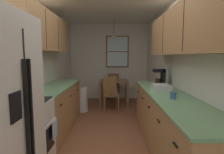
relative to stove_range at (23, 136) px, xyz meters
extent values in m
plane|color=brown|center=(0.99, 1.49, -0.47)|extent=(12.00, 12.00, 0.00)
cube|color=silver|center=(-0.36, 1.49, 0.80)|extent=(0.10, 9.00, 2.55)
cube|color=silver|center=(2.34, 1.49, 0.80)|extent=(0.10, 9.00, 2.55)
cube|color=silver|center=(0.99, 4.14, 0.80)|extent=(4.40, 0.10, 2.55)
cube|color=black|center=(0.42, -0.72, 0.39)|extent=(0.01, 0.01, 1.66)
cube|color=black|center=(0.43, -0.76, 0.39)|extent=(0.02, 0.02, 1.18)
cube|color=black|center=(0.43, -0.68, 0.39)|extent=(0.02, 0.02, 1.18)
cube|color=black|center=(0.42, -0.89, 0.63)|extent=(0.01, 0.15, 0.22)
cube|color=beige|center=(0.42, -0.73, 0.95)|extent=(0.01, 0.05, 0.07)
cube|color=white|center=(0.00, 0.00, -0.02)|extent=(0.62, 0.61, 0.90)
cube|color=black|center=(0.32, 0.00, -0.05)|extent=(0.01, 0.42, 0.30)
cube|color=silver|center=(0.34, 0.00, 0.16)|extent=(0.02, 0.48, 0.02)
cube|color=black|center=(0.00, 0.00, 0.44)|extent=(0.59, 0.57, 0.02)
cylinder|color=#2D2D2D|center=(-0.14, -0.13, 0.45)|extent=(0.15, 0.15, 0.01)
cylinder|color=#2D2D2D|center=(-0.14, 0.13, 0.45)|extent=(0.15, 0.15, 0.01)
cylinder|color=#2D2D2D|center=(0.14, -0.13, 0.45)|extent=(0.15, 0.15, 0.01)
cylinder|color=#2D2D2D|center=(0.14, 0.13, 0.45)|extent=(0.15, 0.15, 0.01)
cube|color=silver|center=(-0.12, 0.00, 1.25)|extent=(0.38, 0.59, 0.35)
cube|color=black|center=(0.08, -0.06, 1.25)|extent=(0.01, 0.35, 0.22)
cube|color=#2D2D33|center=(0.08, 0.20, 1.25)|extent=(0.01, 0.12, 0.22)
cube|color=#A87A4C|center=(-0.01, 1.31, -0.04)|extent=(0.60, 2.00, 0.87)
cube|color=#6B9E70|center=(-0.01, 1.31, 0.41)|extent=(0.63, 2.02, 0.03)
cube|color=black|center=(0.31, 0.65, 0.23)|extent=(0.02, 0.10, 0.01)
cube|color=black|center=(0.31, 1.31, 0.23)|extent=(0.02, 0.10, 0.01)
cube|color=black|center=(0.31, 1.98, 0.23)|extent=(0.02, 0.10, 0.01)
cube|color=#A87A4C|center=(-0.15, 1.26, 1.45)|extent=(0.32, 2.10, 0.71)
cube|color=#2D2319|center=(0.02, 0.92, 1.45)|extent=(0.01, 0.01, 0.65)
cube|color=#2D2319|center=(0.02, 1.61, 1.45)|extent=(0.01, 0.01, 0.65)
cube|color=#A87A4C|center=(1.99, 0.53, -0.04)|extent=(0.60, 3.00, 0.87)
cube|color=#6B9E70|center=(1.99, 0.53, 0.41)|extent=(0.63, 3.02, 0.03)
cube|color=black|center=(1.68, -0.67, 0.23)|extent=(0.02, 0.10, 0.01)
cube|color=black|center=(1.68, -0.07, 0.23)|extent=(0.02, 0.10, 0.01)
cube|color=black|center=(1.68, 0.53, 0.23)|extent=(0.02, 0.10, 0.01)
cube|color=black|center=(1.68, 1.13, 0.23)|extent=(0.02, 0.10, 0.01)
cube|color=black|center=(1.68, 1.73, 0.23)|extent=(0.02, 0.10, 0.01)
cube|color=#A87A4C|center=(2.13, 0.48, 1.37)|extent=(0.32, 2.70, 0.68)
cube|color=#2D2319|center=(1.97, 0.04, 1.37)|extent=(0.01, 0.01, 0.62)
cube|color=#2D2319|center=(1.97, 0.93, 1.37)|extent=(0.01, 0.01, 0.62)
cube|color=brown|center=(1.16, 3.29, 0.25)|extent=(0.84, 0.79, 0.03)
cube|color=brown|center=(0.77, 2.92, -0.12)|extent=(0.06, 0.06, 0.71)
cube|color=brown|center=(1.56, 2.92, -0.12)|extent=(0.06, 0.06, 0.71)
cube|color=brown|center=(0.77, 3.65, -0.12)|extent=(0.06, 0.06, 0.71)
cube|color=brown|center=(1.56, 3.65, -0.12)|extent=(0.06, 0.06, 0.71)
cube|color=brown|center=(1.08, 2.61, -0.02)|extent=(0.45, 0.45, 0.04)
cube|color=brown|center=(1.06, 2.79, 0.20)|extent=(0.37, 0.08, 0.45)
cylinder|color=brown|center=(1.28, 2.45, -0.26)|extent=(0.04, 0.04, 0.43)
cylinder|color=brown|center=(0.92, 2.41, -0.26)|extent=(0.04, 0.04, 0.43)
cylinder|color=brown|center=(1.24, 2.81, -0.26)|extent=(0.04, 0.04, 0.43)
cylinder|color=brown|center=(0.88, 2.77, -0.26)|extent=(0.04, 0.04, 0.43)
cube|color=brown|center=(1.18, 3.96, -0.02)|extent=(0.45, 0.45, 0.04)
cube|color=brown|center=(1.15, 3.78, 0.20)|extent=(0.37, 0.08, 0.45)
cylinder|color=brown|center=(1.02, 4.17, -0.26)|extent=(0.04, 0.04, 0.43)
cylinder|color=brown|center=(1.38, 4.12, -0.26)|extent=(0.04, 0.04, 0.43)
cylinder|color=brown|center=(0.97, 3.81, -0.26)|extent=(0.04, 0.04, 0.43)
cylinder|color=brown|center=(1.33, 3.76, -0.26)|extent=(0.04, 0.04, 0.43)
cylinder|color=black|center=(1.16, 3.29, 1.85)|extent=(0.01, 0.01, 0.45)
cone|color=beige|center=(1.16, 3.29, 1.58)|extent=(0.30, 0.30, 0.10)
sphere|color=white|center=(1.16, 3.29, 1.60)|extent=(0.06, 0.06, 0.06)
cube|color=brown|center=(1.29, 4.07, 1.15)|extent=(0.76, 0.04, 1.06)
cube|color=silver|center=(1.29, 4.05, 1.15)|extent=(0.68, 0.01, 0.98)
cube|color=brown|center=(1.29, 4.05, 1.15)|extent=(0.68, 0.02, 0.03)
cylinder|color=silver|center=(0.29, 2.58, -0.15)|extent=(0.33, 0.33, 0.65)
cylinder|color=red|center=(-0.01, 0.61, 0.52)|extent=(0.11, 0.11, 0.18)
cylinder|color=white|center=(-0.01, 0.61, 0.62)|extent=(0.11, 0.11, 0.02)
cube|color=silver|center=(0.35, 0.15, 0.03)|extent=(0.02, 0.16, 0.24)
cube|color=black|center=(2.05, 1.42, 0.44)|extent=(0.22, 0.18, 0.02)
cube|color=black|center=(2.13, 1.42, 0.59)|extent=(0.06, 0.18, 0.32)
cube|color=black|center=(2.05, 1.42, 0.72)|extent=(0.22, 0.18, 0.06)
cylinder|color=#331E14|center=(2.03, 1.42, 0.51)|extent=(0.11, 0.11, 0.11)
cylinder|color=#335999|center=(1.95, 0.23, 0.47)|extent=(0.08, 0.08, 0.09)
torus|color=#335999|center=(2.00, 0.23, 0.48)|extent=(0.05, 0.01, 0.05)
cube|color=silver|center=(1.94, 0.83, 0.48)|extent=(0.28, 0.34, 0.10)
camera|label=1|loc=(1.14, -2.19, 1.00)|focal=29.27mm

